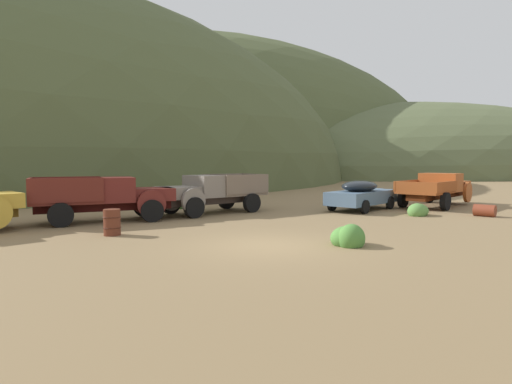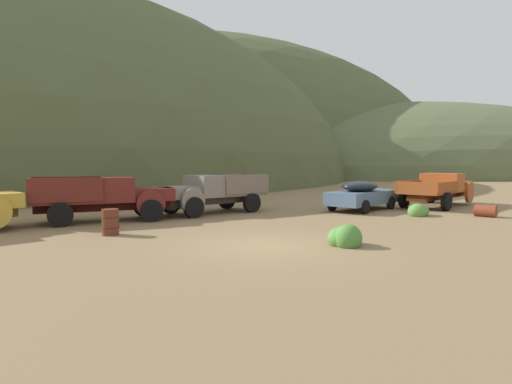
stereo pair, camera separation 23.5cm
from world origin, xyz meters
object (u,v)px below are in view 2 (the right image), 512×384
at_px(oil_drum_tipped, 486,211).
at_px(car_chalk_blue, 364,194).
at_px(truck_oxblood, 114,198).
at_px(oil_drum_foreground, 110,222).
at_px(truck_primer_gray, 206,193).
at_px(truck_oxide_orange, 440,188).

bearing_deg(oil_drum_tipped, car_chalk_blue, 121.41).
distance_m(car_chalk_blue, oil_drum_tipped, 5.75).
xyz_separation_m(truck_oxblood, car_chalk_blue, (12.45, -1.90, -0.19)).
xyz_separation_m(oil_drum_tipped, oil_drum_foreground, (-16.19, 3.11, 0.17)).
bearing_deg(oil_drum_foreground, truck_primer_gray, 38.87).
height_order(car_chalk_blue, oil_drum_foreground, car_chalk_blue).
xyz_separation_m(truck_oxblood, oil_drum_tipped, (15.43, -6.78, -0.73)).
height_order(truck_oxblood, oil_drum_tipped, truck_oxblood).
bearing_deg(truck_oxblood, oil_drum_tipped, -18.96).
bearing_deg(oil_drum_foreground, car_chalk_blue, 7.64).
height_order(truck_oxblood, truck_oxide_orange, truck_oxblood).
distance_m(car_chalk_blue, oil_drum_foreground, 13.33).
distance_m(truck_oxblood, truck_primer_gray, 4.50).
bearing_deg(truck_oxide_orange, truck_oxblood, 153.97).
bearing_deg(truck_primer_gray, car_chalk_blue, 151.32).
height_order(oil_drum_tipped, oil_drum_foreground, oil_drum_foreground).
height_order(truck_oxblood, car_chalk_blue, truck_oxblood).
bearing_deg(truck_oxide_orange, truck_primer_gray, 149.16).
xyz_separation_m(truck_oxide_orange, oil_drum_foreground, (-18.57, -1.23, -0.56)).
bearing_deg(truck_oxide_orange, oil_drum_foreground, 165.56).
bearing_deg(truck_oxide_orange, car_chalk_blue, 155.96).
relative_size(truck_primer_gray, truck_oxide_orange, 0.88).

